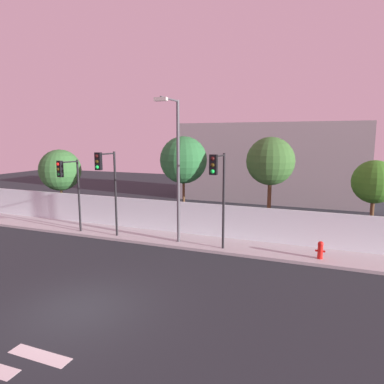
{
  "coord_description": "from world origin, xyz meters",
  "views": [
    {
      "loc": [
        7.47,
        -8.69,
        5.62
      ],
      "look_at": [
        1.38,
        6.5,
        3.07
      ],
      "focal_mm": 32.86,
      "sensor_mm": 36.0,
      "label": 1
    }
  ],
  "objects_px": {
    "roadside_tree_leftmost": "(60,170)",
    "roadside_tree_midright": "(270,162)",
    "traffic_light_right": "(107,176)",
    "fire_hydrant": "(320,249)",
    "roadside_tree_rightmost": "(374,182)",
    "roadside_tree_midleft": "(184,160)",
    "traffic_light_center": "(68,180)",
    "traffic_light_left": "(218,181)",
    "street_lamp_curbside": "(176,160)"
  },
  "relations": [
    {
      "from": "traffic_light_right",
      "to": "street_lamp_curbside",
      "type": "xyz_separation_m",
      "value": [
        3.75,
        0.66,
        0.87
      ]
    },
    {
      "from": "fire_hydrant",
      "to": "roadside_tree_midleft",
      "type": "relative_size",
      "value": 0.14
    },
    {
      "from": "traffic_light_center",
      "to": "traffic_light_right",
      "type": "xyz_separation_m",
      "value": [
        2.65,
        -0.1,
        0.36
      ]
    },
    {
      "from": "fire_hydrant",
      "to": "roadside_tree_rightmost",
      "type": "distance_m",
      "value": 4.82
    },
    {
      "from": "traffic_light_center",
      "to": "fire_hydrant",
      "type": "bearing_deg",
      "value": 3.54
    },
    {
      "from": "traffic_light_center",
      "to": "roadside_tree_leftmost",
      "type": "xyz_separation_m",
      "value": [
        -4.22,
        4.01,
        0.07
      ]
    },
    {
      "from": "roadside_tree_leftmost",
      "to": "fire_hydrant",
      "type": "bearing_deg",
      "value": -10.19
    },
    {
      "from": "traffic_light_left",
      "to": "traffic_light_center",
      "type": "bearing_deg",
      "value": 178.8
    },
    {
      "from": "roadside_tree_leftmost",
      "to": "roadside_tree_midright",
      "type": "xyz_separation_m",
      "value": [
        14.78,
        0.0,
        0.99
      ]
    },
    {
      "from": "traffic_light_left",
      "to": "fire_hydrant",
      "type": "height_order",
      "value": "traffic_light_left"
    },
    {
      "from": "traffic_light_left",
      "to": "roadside_tree_leftmost",
      "type": "height_order",
      "value": "traffic_light_left"
    },
    {
      "from": "roadside_tree_leftmost",
      "to": "roadside_tree_rightmost",
      "type": "bearing_deg",
      "value": -0.0
    },
    {
      "from": "roadside_tree_rightmost",
      "to": "traffic_light_center",
      "type": "bearing_deg",
      "value": -165.72
    },
    {
      "from": "roadside_tree_midright",
      "to": "roadside_tree_rightmost",
      "type": "height_order",
      "value": "roadside_tree_midright"
    },
    {
      "from": "roadside_tree_midright",
      "to": "roadside_tree_rightmost",
      "type": "xyz_separation_m",
      "value": [
        5.19,
        -0.0,
        -0.91
      ]
    },
    {
      "from": "roadside_tree_midright",
      "to": "roadside_tree_rightmost",
      "type": "distance_m",
      "value": 5.27
    },
    {
      "from": "traffic_light_left",
      "to": "street_lamp_curbside",
      "type": "relative_size",
      "value": 0.65
    },
    {
      "from": "traffic_light_right",
      "to": "roadside_tree_leftmost",
      "type": "relative_size",
      "value": 0.99
    },
    {
      "from": "street_lamp_curbside",
      "to": "roadside_tree_midleft",
      "type": "height_order",
      "value": "street_lamp_curbside"
    },
    {
      "from": "traffic_light_right",
      "to": "roadside_tree_midleft",
      "type": "distance_m",
      "value": 4.95
    },
    {
      "from": "traffic_light_left",
      "to": "fire_hydrant",
      "type": "bearing_deg",
      "value": 12.56
    },
    {
      "from": "fire_hydrant",
      "to": "roadside_tree_rightmost",
      "type": "height_order",
      "value": "roadside_tree_rightmost"
    },
    {
      "from": "street_lamp_curbside",
      "to": "traffic_light_center",
      "type": "bearing_deg",
      "value": -175.03
    },
    {
      "from": "traffic_light_left",
      "to": "fire_hydrant",
      "type": "xyz_separation_m",
      "value": [
        4.57,
        1.02,
        -3.03
      ]
    },
    {
      "from": "traffic_light_right",
      "to": "roadside_tree_rightmost",
      "type": "relative_size",
      "value": 1.05
    },
    {
      "from": "traffic_light_left",
      "to": "street_lamp_curbside",
      "type": "distance_m",
      "value": 2.73
    },
    {
      "from": "fire_hydrant",
      "to": "roadside_tree_midleft",
      "type": "bearing_deg",
      "value": 158.63
    },
    {
      "from": "traffic_light_left",
      "to": "traffic_light_right",
      "type": "bearing_deg",
      "value": 179.19
    },
    {
      "from": "traffic_light_right",
      "to": "roadside_tree_midleft",
      "type": "bearing_deg",
      "value": 56.8
    },
    {
      "from": "traffic_light_left",
      "to": "street_lamp_curbside",
      "type": "bearing_deg",
      "value": 163.34
    },
    {
      "from": "street_lamp_curbside",
      "to": "traffic_light_right",
      "type": "bearing_deg",
      "value": -170.1
    },
    {
      "from": "traffic_light_center",
      "to": "traffic_light_right",
      "type": "relative_size",
      "value": 0.89
    },
    {
      "from": "street_lamp_curbside",
      "to": "roadside_tree_rightmost",
      "type": "height_order",
      "value": "street_lamp_curbside"
    },
    {
      "from": "traffic_light_right",
      "to": "roadside_tree_midleft",
      "type": "height_order",
      "value": "roadside_tree_midleft"
    },
    {
      "from": "traffic_light_center",
      "to": "roadside_tree_midright",
      "type": "bearing_deg",
      "value": 20.79
    },
    {
      "from": "traffic_light_center",
      "to": "roadside_tree_midleft",
      "type": "height_order",
      "value": "roadside_tree_midleft"
    },
    {
      "from": "traffic_light_left",
      "to": "roadside_tree_leftmost",
      "type": "bearing_deg",
      "value": 162.24
    },
    {
      "from": "roadside_tree_leftmost",
      "to": "roadside_tree_midleft",
      "type": "distance_m",
      "value": 9.6
    },
    {
      "from": "traffic_light_right",
      "to": "fire_hydrant",
      "type": "bearing_deg",
      "value": 4.92
    },
    {
      "from": "roadside_tree_midleft",
      "to": "fire_hydrant",
      "type": "bearing_deg",
      "value": -21.37
    },
    {
      "from": "traffic_light_center",
      "to": "roadside_tree_rightmost",
      "type": "bearing_deg",
      "value": 14.28
    },
    {
      "from": "fire_hydrant",
      "to": "traffic_light_center",
      "type": "bearing_deg",
      "value": -176.46
    },
    {
      "from": "traffic_light_center",
      "to": "roadside_tree_rightmost",
      "type": "xyz_separation_m",
      "value": [
        15.75,
        4.01,
        0.16
      ]
    },
    {
      "from": "traffic_light_right",
      "to": "fire_hydrant",
      "type": "xyz_separation_m",
      "value": [
        10.81,
        0.93,
        -3.01
      ]
    },
    {
      "from": "roadside_tree_rightmost",
      "to": "fire_hydrant",
      "type": "bearing_deg",
      "value": -125.8
    },
    {
      "from": "roadside_tree_midleft",
      "to": "street_lamp_curbside",
      "type": "bearing_deg",
      "value": -72.85
    },
    {
      "from": "fire_hydrant",
      "to": "roadside_tree_rightmost",
      "type": "bearing_deg",
      "value": 54.2
    },
    {
      "from": "roadside_tree_leftmost",
      "to": "roadside_tree_midright",
      "type": "height_order",
      "value": "roadside_tree_midright"
    },
    {
      "from": "traffic_light_right",
      "to": "roadside_tree_rightmost",
      "type": "xyz_separation_m",
      "value": [
        13.1,
        4.11,
        -0.2
      ]
    },
    {
      "from": "fire_hydrant",
      "to": "roadside_tree_leftmost",
      "type": "distance_m",
      "value": 18.16
    }
  ]
}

